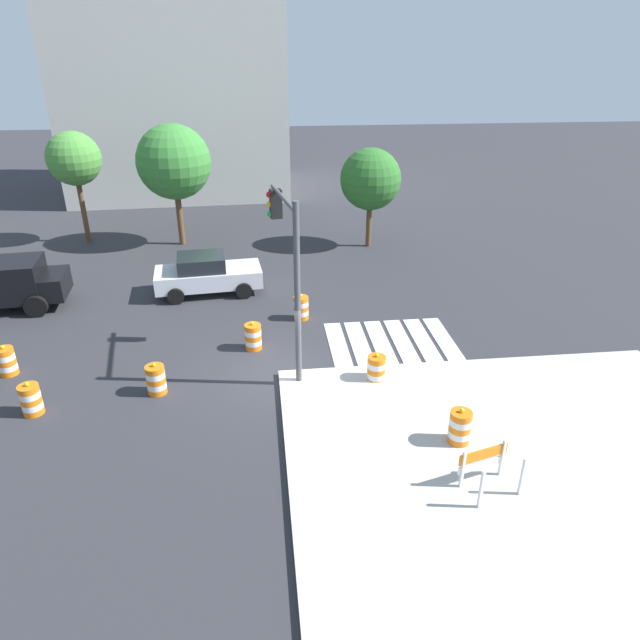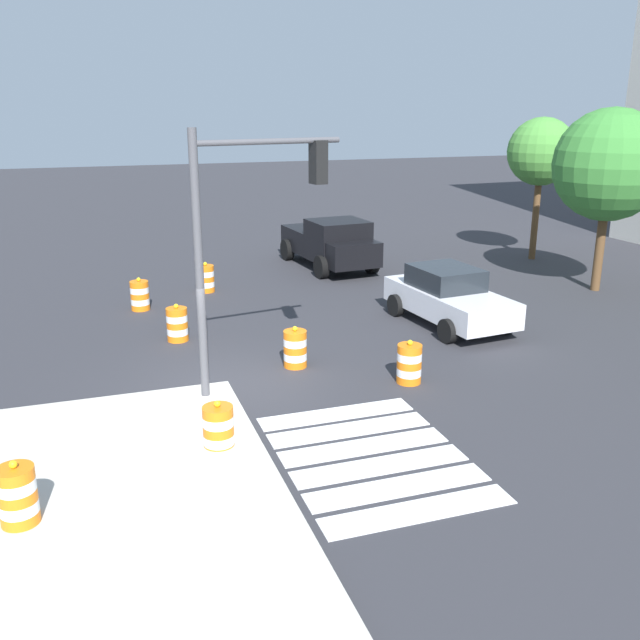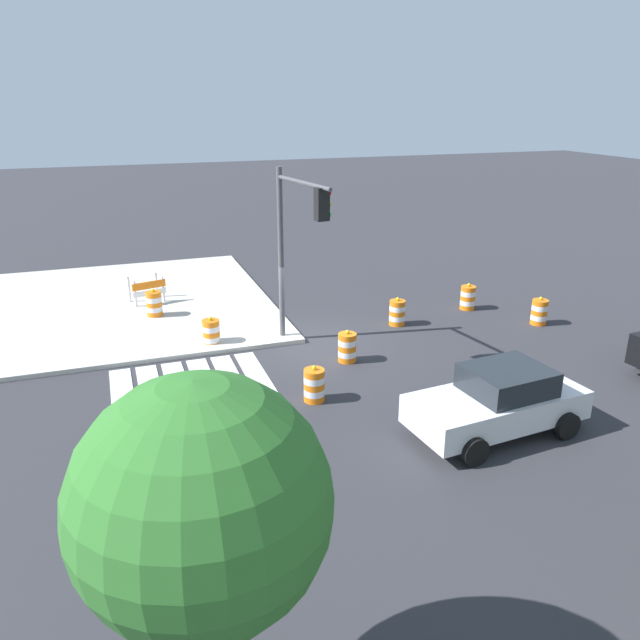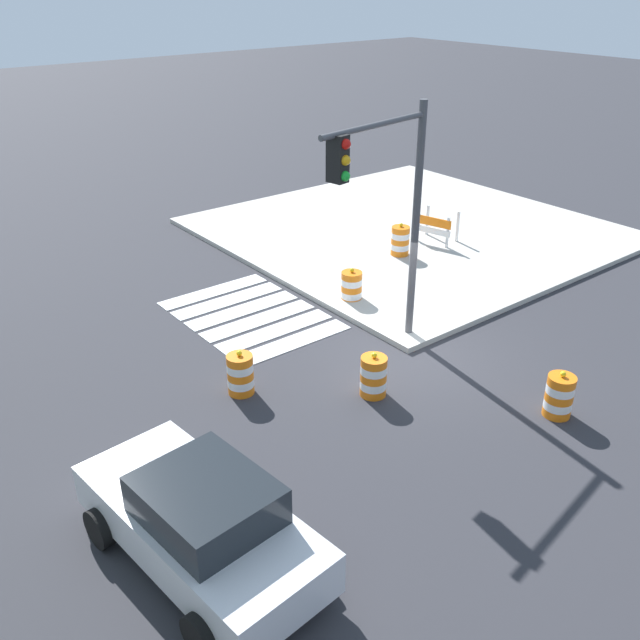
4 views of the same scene
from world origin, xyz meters
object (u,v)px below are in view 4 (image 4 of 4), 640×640
(traffic_barrel_near_corner, at_px, (240,374))
(traffic_light_pole, at_px, (387,192))
(sports_car, at_px, (201,521))
(traffic_barrel_median_near, at_px, (559,396))
(traffic_barrel_on_sidewalk, at_px, (400,241))
(traffic_barrel_median_far, at_px, (373,376))
(construction_barricade, at_px, (434,226))
(traffic_barrel_far_curb, at_px, (352,288))

(traffic_barrel_near_corner, height_order, traffic_light_pole, traffic_light_pole)
(sports_car, bearing_deg, traffic_barrel_median_near, -97.59)
(traffic_barrel_median_near, distance_m, traffic_barrel_on_sidewalk, 8.75)
(traffic_barrel_median_far, bearing_deg, sports_car, 109.87)
(traffic_barrel_on_sidewalk, bearing_deg, sports_car, 122.80)
(traffic_barrel_on_sidewalk, bearing_deg, construction_barricade, -87.15)
(sports_car, height_order, traffic_barrel_far_curb, sports_car)
(traffic_barrel_far_curb, xyz_separation_m, construction_barricade, (1.57, -4.85, 0.27))
(traffic_barrel_median_far, bearing_deg, construction_barricade, -54.54)
(traffic_barrel_on_sidewalk, bearing_deg, traffic_light_pole, 131.66)
(sports_car, xyz_separation_m, traffic_light_pole, (3.02, -6.42, 3.10))
(sports_car, bearing_deg, traffic_barrel_near_corner, -39.20)
(traffic_barrel_near_corner, distance_m, traffic_barrel_far_curb, 5.10)
(traffic_barrel_far_curb, bearing_deg, traffic_barrel_median_far, 145.27)
(traffic_barrel_median_near, distance_m, construction_barricade, 9.56)
(traffic_barrel_near_corner, relative_size, traffic_barrel_on_sidewalk, 1.00)
(traffic_barrel_median_far, bearing_deg, traffic_barrel_far_curb, -34.73)
(traffic_barrel_median_far, height_order, traffic_barrel_far_curb, same)
(traffic_barrel_median_near, distance_m, traffic_barrel_far_curb, 6.57)
(construction_barricade, bearing_deg, sports_car, 119.63)
(sports_car, distance_m, traffic_barrel_median_far, 5.47)
(traffic_barrel_median_far, distance_m, traffic_barrel_far_curb, 4.51)
(traffic_barrel_near_corner, distance_m, traffic_light_pole, 4.92)
(traffic_barrel_median_far, relative_size, construction_barricade, 0.73)
(traffic_light_pole, bearing_deg, sports_car, 115.21)
(traffic_barrel_near_corner, bearing_deg, traffic_barrel_median_near, -135.54)
(traffic_barrel_median_far, distance_m, construction_barricade, 9.11)
(traffic_barrel_median_near, xyz_separation_m, traffic_light_pole, (4.03, 1.13, 3.46))
(traffic_barrel_near_corner, distance_m, traffic_barrel_on_sidewalk, 8.67)
(traffic_barrel_near_corner, relative_size, traffic_barrel_median_far, 1.00)
(traffic_barrel_near_corner, distance_m, traffic_barrel_median_far, 2.80)
(construction_barricade, bearing_deg, traffic_barrel_median_far, 125.46)
(construction_barricade, relative_size, traffic_light_pole, 0.25)
(traffic_barrel_far_curb, bearing_deg, sports_car, 125.85)
(sports_car, bearing_deg, traffic_barrel_far_curb, -54.15)
(traffic_barrel_median_far, distance_m, traffic_barrel_on_sidewalk, 7.81)
(sports_car, height_order, traffic_barrel_median_far, sports_car)
(sports_car, xyz_separation_m, traffic_barrel_far_curb, (5.56, -7.70, -0.36))
(traffic_barrel_near_corner, xyz_separation_m, traffic_light_pole, (-0.63, -3.44, 3.46))
(traffic_barrel_median_near, xyz_separation_m, traffic_barrel_on_sidewalk, (8.06, -3.40, 0.15))
(traffic_light_pole, bearing_deg, traffic_barrel_median_far, 132.21)
(traffic_barrel_median_far, bearing_deg, traffic_barrel_near_corner, 50.14)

